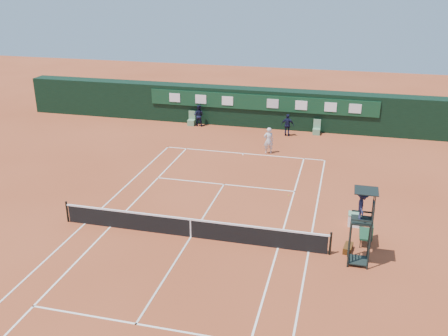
# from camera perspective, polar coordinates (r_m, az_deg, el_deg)

# --- Properties ---
(ground) EXTENTS (90.00, 90.00, 0.00)m
(ground) POSITION_cam_1_polar(r_m,az_deg,el_deg) (23.68, -3.81, -7.88)
(ground) COLOR #AA4A28
(ground) RESTS_ON ground
(court_lines) EXTENTS (11.05, 23.85, 0.01)m
(court_lines) POSITION_cam_1_polar(r_m,az_deg,el_deg) (23.68, -3.81, -7.86)
(court_lines) COLOR white
(court_lines) RESTS_ON ground
(tennis_net) EXTENTS (12.90, 0.10, 1.10)m
(tennis_net) POSITION_cam_1_polar(r_m,az_deg,el_deg) (23.44, -3.84, -6.79)
(tennis_net) COLOR black
(tennis_net) RESTS_ON ground
(back_wall) EXTENTS (40.00, 1.65, 3.00)m
(back_wall) POSITION_cam_1_polar(r_m,az_deg,el_deg) (40.16, 4.33, 6.91)
(back_wall) COLOR black
(back_wall) RESTS_ON ground
(linesman_chair_left) EXTENTS (0.55, 0.50, 1.15)m
(linesman_chair_left) POSITION_cam_1_polar(r_m,az_deg,el_deg) (40.57, -3.74, 5.34)
(linesman_chair_left) COLOR #629768
(linesman_chair_left) RESTS_ON ground
(linesman_chair_right) EXTENTS (0.55, 0.50, 1.15)m
(linesman_chair_right) POSITION_cam_1_polar(r_m,az_deg,el_deg) (38.80, 10.52, 4.25)
(linesman_chair_right) COLOR #5F9267
(linesman_chair_right) RESTS_ON ground
(umpire_chair) EXTENTS (0.96, 0.95, 3.42)m
(umpire_chair) POSITION_cam_1_polar(r_m,az_deg,el_deg) (21.27, 15.56, -4.81)
(umpire_chair) COLOR black
(umpire_chair) RESTS_ON ground
(player_bench) EXTENTS (0.55, 1.20, 1.10)m
(player_bench) POSITION_cam_1_polar(r_m,az_deg,el_deg) (23.80, 16.17, -6.97)
(player_bench) COLOR #183C25
(player_bench) RESTS_ON ground
(tennis_bag) EXTENTS (0.46, 0.82, 0.29)m
(tennis_bag) POSITION_cam_1_polar(r_m,az_deg,el_deg) (23.13, 13.99, -8.88)
(tennis_bag) COLOR black
(tennis_bag) RESTS_ON ground
(cooler) EXTENTS (0.57, 0.57, 0.65)m
(cooler) POSITION_cam_1_polar(r_m,az_deg,el_deg) (25.32, 14.63, -5.69)
(cooler) COLOR white
(cooler) RESTS_ON ground
(tennis_ball) EXTENTS (0.07, 0.07, 0.07)m
(tennis_ball) POSITION_cam_1_polar(r_m,az_deg,el_deg) (27.95, 7.37, -3.12)
(tennis_ball) COLOR gold
(tennis_ball) RESTS_ON ground
(player) EXTENTS (0.77, 0.61, 1.83)m
(player) POSITION_cam_1_polar(r_m,az_deg,el_deg) (34.06, 5.11, 3.16)
(player) COLOR silver
(player) RESTS_ON ground
(ball_kid_left) EXTENTS (0.87, 0.69, 1.71)m
(ball_kid_left) POSITION_cam_1_polar(r_m,az_deg,el_deg) (40.25, -2.91, 6.02)
(ball_kid_left) COLOR black
(ball_kid_left) RESTS_ON ground
(ball_kid_right) EXTENTS (1.03, 0.51, 1.70)m
(ball_kid_right) POSITION_cam_1_polar(r_m,az_deg,el_deg) (37.94, 7.29, 4.89)
(ball_kid_right) COLOR black
(ball_kid_right) RESTS_ON ground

